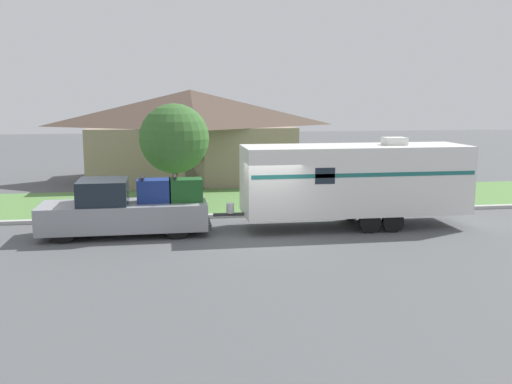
# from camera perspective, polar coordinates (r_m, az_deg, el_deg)

# --- Properties ---
(ground_plane) EXTENTS (120.00, 120.00, 0.00)m
(ground_plane) POSITION_cam_1_polar(r_m,az_deg,el_deg) (19.46, 1.08, -4.70)
(ground_plane) COLOR #515456
(curb_strip) EXTENTS (80.00, 0.30, 0.14)m
(curb_strip) POSITION_cam_1_polar(r_m,az_deg,el_deg) (23.05, -0.56, -2.28)
(curb_strip) COLOR #ADADA8
(curb_strip) RESTS_ON ground_plane
(lawn_strip) EXTENTS (80.00, 7.00, 0.03)m
(lawn_strip) POSITION_cam_1_polar(r_m,az_deg,el_deg) (26.61, -1.73, -0.82)
(lawn_strip) COLOR #568442
(lawn_strip) RESTS_ON ground_plane
(house_across_street) EXTENTS (11.99, 8.20, 5.19)m
(house_across_street) POSITION_cam_1_polar(r_m,az_deg,el_deg) (33.41, -6.54, 5.85)
(house_across_street) COLOR gray
(house_across_street) RESTS_ON ground_plane
(pickup_truck) EXTENTS (5.81, 2.02, 2.06)m
(pickup_truck) POSITION_cam_1_polar(r_m,az_deg,el_deg) (20.32, -12.89, -1.71)
(pickup_truck) COLOR black
(pickup_truck) RESTS_ON ground_plane
(travel_trailer) EXTENTS (9.35, 2.44, 3.30)m
(travel_trailer) POSITION_cam_1_polar(r_m,az_deg,el_deg) (21.27, 9.87, 1.27)
(travel_trailer) COLOR black
(travel_trailer) RESTS_ON ground_plane
(mailbox) EXTENTS (0.48, 0.20, 1.37)m
(mailbox) POSITION_cam_1_polar(r_m,az_deg,el_deg) (23.41, -10.47, 0.19)
(mailbox) COLOR brown
(mailbox) RESTS_ON ground_plane
(tree_in_yard) EXTENTS (2.99, 2.99, 4.51)m
(tree_in_yard) POSITION_cam_1_polar(r_m,az_deg,el_deg) (24.75, -8.17, 5.30)
(tree_in_yard) COLOR brown
(tree_in_yard) RESTS_ON ground_plane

